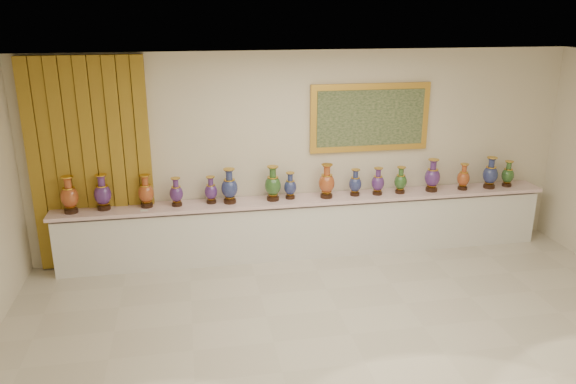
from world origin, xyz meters
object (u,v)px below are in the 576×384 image
object	(u,v)px
counter	(308,227)
vase_1	(103,194)
vase_2	(146,193)
vase_0	(69,196)

from	to	relation	value
counter	vase_1	xyz separation A→B (m)	(-2.90, 0.01, 0.69)
vase_2	counter	bearing A→B (deg)	-0.28
counter	vase_2	xyz separation A→B (m)	(-2.32, 0.01, 0.67)
counter	vase_2	bearing A→B (deg)	179.72
vase_0	vase_2	bearing A→B (deg)	2.88
counter	vase_1	bearing A→B (deg)	179.77
vase_2	vase_0	bearing A→B (deg)	-177.12
counter	vase_0	bearing A→B (deg)	-179.33
vase_1	vase_2	bearing A→B (deg)	-0.01
vase_0	counter	bearing A→B (deg)	0.67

